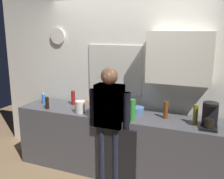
% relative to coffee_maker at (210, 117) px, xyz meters
% --- Properties ---
extents(kitchen_counter, '(3.01, 0.64, 0.90)m').
position_rel_coffee_maker_xyz_m(kitchen_counter, '(-1.22, 0.11, -0.60)').
color(kitchen_counter, '#4C4C51').
rests_on(kitchen_counter, ground_plane).
extents(dishwasher_panel, '(0.56, 0.02, 0.81)m').
position_rel_coffee_maker_xyz_m(dishwasher_panel, '(-1.11, -0.22, -0.64)').
color(dishwasher_panel, black).
rests_on(dishwasher_panel, ground_plane).
extents(back_wall_assembly, '(4.61, 0.42, 2.60)m').
position_rel_coffee_maker_xyz_m(back_wall_assembly, '(-1.12, 0.51, 0.31)').
color(back_wall_assembly, silver).
rests_on(back_wall_assembly, ground_plane).
extents(coffee_maker, '(0.20, 0.20, 0.33)m').
position_rel_coffee_maker_xyz_m(coffee_maker, '(0.00, 0.00, 0.00)').
color(coffee_maker, black).
rests_on(coffee_maker, kitchen_counter).
extents(bottle_red_vinegar, '(0.06, 0.06, 0.22)m').
position_rel_coffee_maker_xyz_m(bottle_red_vinegar, '(-2.02, 0.25, -0.04)').
color(bottle_red_vinegar, maroon).
rests_on(bottle_red_vinegar, kitchen_counter).
extents(bottle_dark_sauce, '(0.06, 0.06, 0.18)m').
position_rel_coffee_maker_xyz_m(bottle_dark_sauce, '(-2.27, -0.09, -0.06)').
color(bottle_dark_sauce, black).
rests_on(bottle_dark_sauce, kitchen_counter).
extents(bottle_olive_oil, '(0.06, 0.06, 0.25)m').
position_rel_coffee_maker_xyz_m(bottle_olive_oil, '(-0.17, 0.08, -0.02)').
color(bottle_olive_oil, olive).
rests_on(bottle_olive_oil, kitchen_counter).
extents(bottle_amber_beer, '(0.06, 0.06, 0.23)m').
position_rel_coffee_maker_xyz_m(bottle_amber_beer, '(-0.55, 0.16, -0.03)').
color(bottle_amber_beer, brown).
rests_on(bottle_amber_beer, kitchen_counter).
extents(bottle_clear_soda, '(0.09, 0.09, 0.28)m').
position_rel_coffee_maker_xyz_m(bottle_clear_soda, '(-0.94, -0.08, -0.01)').
color(bottle_clear_soda, '#2D8C33').
rests_on(bottle_clear_soda, kitchen_counter).
extents(cup_terracotta_mug, '(0.08, 0.08, 0.09)m').
position_rel_coffee_maker_xyz_m(cup_terracotta_mug, '(-1.83, 0.28, -0.10)').
color(cup_terracotta_mug, '#B26647').
rests_on(cup_terracotta_mug, kitchen_counter).
extents(mixing_bowl, '(0.22, 0.22, 0.08)m').
position_rel_coffee_maker_xyz_m(mixing_bowl, '(-0.99, 0.25, -0.11)').
color(mixing_bowl, '#4C72A5').
rests_on(mixing_bowl, kitchen_counter).
extents(dish_soap, '(0.06, 0.06, 0.18)m').
position_rel_coffee_maker_xyz_m(dish_soap, '(-2.50, 0.13, -0.07)').
color(dish_soap, blue).
rests_on(dish_soap, kitchen_counter).
extents(storage_canister, '(0.14, 0.14, 0.17)m').
position_rel_coffee_maker_xyz_m(storage_canister, '(-1.72, -0.06, -0.06)').
color(storage_canister, silver).
rests_on(storage_canister, kitchen_counter).
extents(person_at_sink, '(0.57, 0.22, 1.60)m').
position_rel_coffee_maker_xyz_m(person_at_sink, '(-1.22, -0.19, -0.10)').
color(person_at_sink, '#3F4766').
rests_on(person_at_sink, ground_plane).
extents(person_guest, '(0.57, 0.22, 1.60)m').
position_rel_coffee_maker_xyz_m(person_guest, '(-1.22, -0.19, -0.10)').
color(person_guest, '#3F4766').
rests_on(person_guest, ground_plane).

